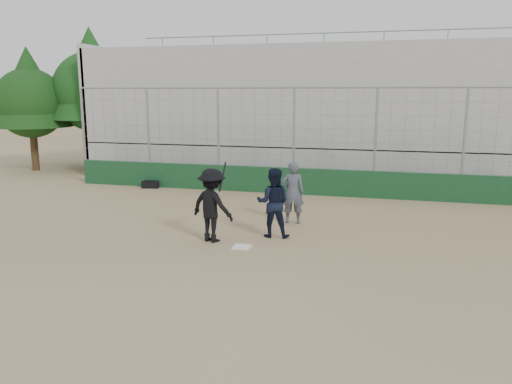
% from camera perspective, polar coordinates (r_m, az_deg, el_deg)
% --- Properties ---
extents(ground, '(90.00, 90.00, 0.00)m').
position_cam_1_polar(ground, '(12.64, -1.62, -6.34)').
color(ground, olive).
rests_on(ground, ground).
extents(home_plate, '(0.44, 0.44, 0.02)m').
position_cam_1_polar(home_plate, '(12.63, -1.62, -6.28)').
color(home_plate, white).
rests_on(home_plate, ground).
extents(backstop, '(18.10, 0.25, 4.04)m').
position_cam_1_polar(backstop, '(19.08, 4.28, 2.64)').
color(backstop, '#12391D').
rests_on(backstop, ground).
extents(bleachers, '(20.25, 6.70, 6.98)m').
position_cam_1_polar(bleachers, '(23.76, 6.56, 9.08)').
color(bleachers, '#A0A0A0').
rests_on(bleachers, ground).
extents(tree_left, '(4.48, 4.48, 7.00)m').
position_cam_1_polar(tree_left, '(26.76, -18.25, 11.98)').
color(tree_left, '#332012').
rests_on(tree_left, ground).
extents(tree_right, '(3.84, 3.84, 6.00)m').
position_cam_1_polar(tree_right, '(26.99, -24.45, 10.20)').
color(tree_right, '#352513').
rests_on(tree_right, ground).
extents(batter_at_plate, '(1.41, 1.08, 2.05)m').
position_cam_1_polar(batter_at_plate, '(12.96, -5.05, -1.52)').
color(batter_at_plate, black).
rests_on(batter_at_plate, ground).
extents(catcher_crouched, '(0.96, 0.77, 1.26)m').
position_cam_1_polar(catcher_crouched, '(13.35, 1.97, -2.57)').
color(catcher_crouched, black).
rests_on(catcher_crouched, ground).
extents(umpire, '(0.73, 0.54, 1.67)m').
position_cam_1_polar(umpire, '(14.76, 4.22, -0.41)').
color(umpire, '#454A58').
rests_on(umpire, ground).
extents(equipment_bag, '(0.70, 0.39, 0.32)m').
position_cam_1_polar(equipment_bag, '(20.72, -11.99, 0.84)').
color(equipment_bag, black).
rests_on(equipment_bag, ground).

